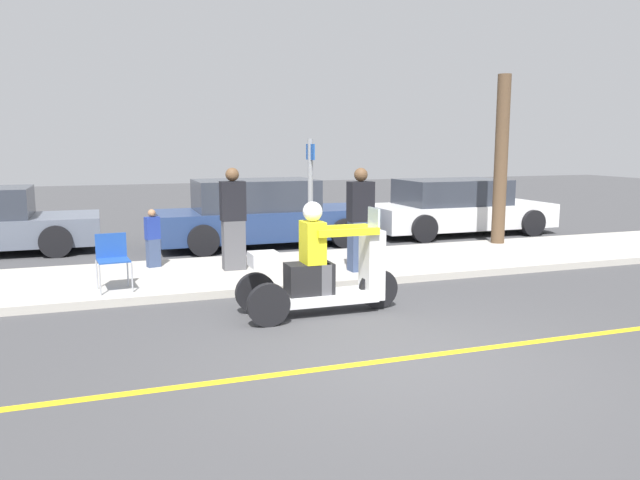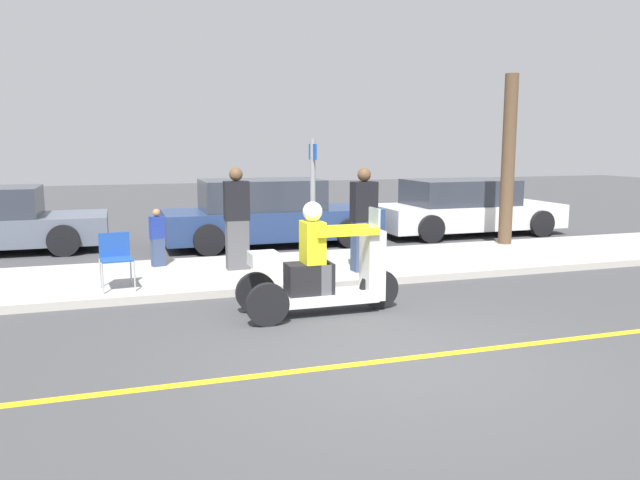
{
  "view_description": "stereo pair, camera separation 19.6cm",
  "coord_description": "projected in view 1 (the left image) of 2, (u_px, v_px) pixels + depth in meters",
  "views": [
    {
      "loc": [
        -2.94,
        -5.65,
        2.26
      ],
      "look_at": [
        -0.24,
        1.96,
        1.0
      ],
      "focal_mm": 35.0,
      "sensor_mm": 36.0,
      "label": 1
    },
    {
      "loc": [
        -2.75,
        -5.72,
        2.26
      ],
      "look_at": [
        -0.24,
        1.96,
        1.0
      ],
      "focal_mm": 35.0,
      "sensor_mm": 36.0,
      "label": 2
    }
  ],
  "objects": [
    {
      "name": "street_sign",
      "position": [
        310.0,
        204.0,
        9.64
      ],
      "size": [
        0.08,
        0.36,
        2.2
      ],
      "color": "gray",
      "rests_on": "sidewalk_strip"
    },
    {
      "name": "spectator_mid_group",
      "position": [
        233.0,
        221.0,
        10.52
      ],
      "size": [
        0.41,
        0.25,
        1.73
      ],
      "color": "#515156",
      "rests_on": "sidewalk_strip"
    },
    {
      "name": "spectator_far_back",
      "position": [
        360.0,
        222.0,
        10.41
      ],
      "size": [
        0.42,
        0.27,
        1.73
      ],
      "color": "#38476B",
      "rests_on": "sidewalk_strip"
    },
    {
      "name": "motorcycle_trike",
      "position": [
        321.0,
        274.0,
        8.25
      ],
      "size": [
        2.19,
        0.77,
        1.51
      ],
      "color": "black",
      "rests_on": "ground"
    },
    {
      "name": "folding_chair_set_back",
      "position": [
        112.0,
        256.0,
        9.11
      ],
      "size": [
        0.5,
        0.5,
        0.82
      ],
      "color": "#A5A8AD",
      "rests_on": "sidewalk_strip"
    },
    {
      "name": "tree_trunk",
      "position": [
        501.0,
        160.0,
        13.2
      ],
      "size": [
        0.28,
        0.28,
        3.55
      ],
      "color": "brown",
      "rests_on": "sidewalk_strip"
    },
    {
      "name": "lane_stripe",
      "position": [
        383.0,
        361.0,
        6.51
      ],
      "size": [
        24.0,
        0.12,
        0.01
      ],
      "color": "gold",
      "rests_on": "ground"
    },
    {
      "name": "sidewalk_strip",
      "position": [
        282.0,
        270.0,
        10.86
      ],
      "size": [
        28.0,
        2.8,
        0.12
      ],
      "color": "#B2ADA3",
      "rests_on": "ground"
    },
    {
      "name": "ground_plane",
      "position": [
        403.0,
        359.0,
        6.58
      ],
      "size": [
        60.0,
        60.0,
        0.0
      ],
      "primitive_type": "plane",
      "color": "#424244"
    },
    {
      "name": "parked_car_lot_far",
      "position": [
        262.0,
        214.0,
        13.75
      ],
      "size": [
        4.71,
        1.95,
        1.46
      ],
      "color": "navy",
      "rests_on": "ground"
    },
    {
      "name": "parked_car_lot_left",
      "position": [
        457.0,
        208.0,
        15.53
      ],
      "size": [
        4.61,
        2.06,
        1.36
      ],
      "color": "silver",
      "rests_on": "ground"
    },
    {
      "name": "spectator_with_child",
      "position": [
        153.0,
        239.0,
        10.78
      ],
      "size": [
        0.27,
        0.21,
        1.01
      ],
      "color": "#38476B",
      "rests_on": "sidewalk_strip"
    }
  ]
}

